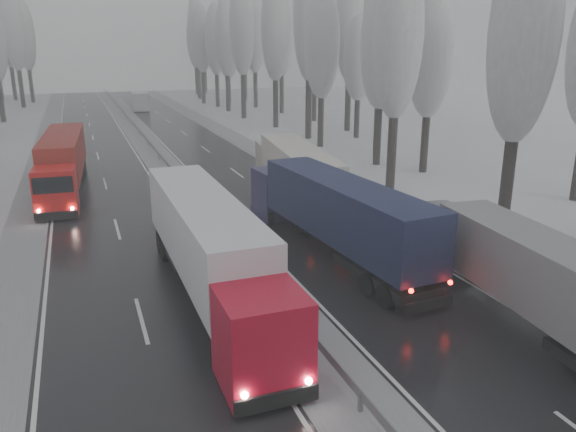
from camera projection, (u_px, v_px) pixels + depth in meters
carriageway_right at (259, 190)px, 41.24m from camera, size 7.50×200.00×0.03m
carriageway_left at (110, 203)px, 37.71m from camera, size 7.50×200.00×0.03m
median_slush at (188, 196)px, 39.48m from camera, size 3.00×200.00×0.04m
shoulder_right at (321, 184)px, 42.91m from camera, size 2.40×200.00×0.04m
shoulder_left at (30, 210)px, 36.05m from camera, size 2.40×200.00×0.04m
median_guardrail at (188, 188)px, 39.30m from camera, size 0.12×200.00×0.76m
tree_16 at (524, 35)px, 28.60m from camera, size 3.60×3.60×16.53m
tree_18 at (398, 37)px, 38.60m from camera, size 3.60×3.60×16.58m
tree_19 at (431, 56)px, 44.41m from camera, size 3.60×3.60×14.57m
tree_20 at (382, 46)px, 47.19m from camera, size 3.60×3.60×15.71m
tree_21 at (382, 25)px, 50.98m from camera, size 3.60×3.60×18.62m
tree_22 at (322, 45)px, 56.21m from camera, size 3.60×3.60×15.86m
tree_23 at (359, 59)px, 62.34m from camera, size 3.60×3.60×13.55m
tree_24 at (309, 17)px, 60.51m from camera, size 3.60×3.60×20.49m
tree_25 at (350, 25)px, 66.61m from camera, size 3.60×3.60×19.44m
tree_26 at (275, 30)px, 69.90m from camera, size 3.60×3.60×18.78m
tree_27 at (315, 37)px, 76.10m from camera, size 3.60×3.60×17.62m
tree_28 at (242, 28)px, 78.90m from camera, size 3.60×3.60×19.62m
tree_29 at (281, 36)px, 85.25m from camera, size 3.60×3.60×18.11m
tree_30 at (226, 37)px, 88.04m from camera, size 3.60×3.60×17.86m
tree_31 at (255, 35)px, 93.48m from camera, size 3.60×3.60×18.58m
tree_32 at (216, 40)px, 94.89m from camera, size 3.60×3.60×17.33m
tree_33 at (228, 51)px, 100.08m from camera, size 3.60×3.60×14.33m
tree_34 at (201, 39)px, 100.90m from camera, size 3.60×3.60×17.63m
tree_35 at (244, 37)px, 107.46m from camera, size 3.60×3.60×18.25m
tree_36 at (197, 31)px, 109.68m from camera, size 3.60×3.60×20.23m
tree_37 at (227, 44)px, 116.32m from camera, size 3.60×3.60×16.37m
tree_38 at (195, 39)px, 120.13m from camera, size 3.60×3.60×17.97m
tree_39 at (204, 45)px, 124.99m from camera, size 3.60×3.60×16.19m
tree_74 at (13, 30)px, 92.86m from camera, size 3.60×3.60×19.68m
tree_76 at (25, 36)px, 101.83m from camera, size 3.60×3.60×18.55m
tree_78 at (7, 33)px, 106.37m from camera, size 3.60×3.60×19.55m
truck_grey_tarp at (528, 273)px, 20.63m from camera, size 3.61×14.29×3.63m
truck_blue_box at (332, 210)px, 27.81m from camera, size 3.66×15.78×4.02m
truck_cream_box at (294, 170)px, 37.01m from camera, size 4.38×15.58×3.96m
box_truck_distant at (140, 101)px, 92.25m from camera, size 3.05×8.11×2.97m
truck_red_white at (209, 245)px, 22.61m from camera, size 2.64×16.24×4.16m
truck_red_red at (63, 159)px, 40.20m from camera, size 3.40×15.75×4.01m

